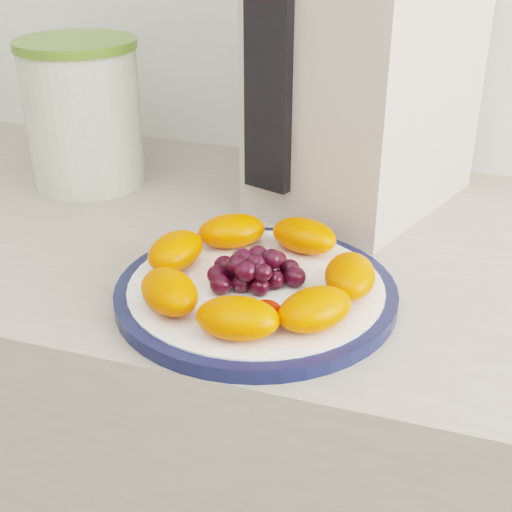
% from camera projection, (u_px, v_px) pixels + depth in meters
% --- Properties ---
extents(counter, '(3.50, 0.60, 0.90)m').
position_uv_depth(counter, '(216.00, 488.00, 1.11)').
color(counter, '#A29788').
rests_on(counter, floor).
extents(cabinet_face, '(3.48, 0.58, 0.84)m').
position_uv_depth(cabinet_face, '(217.00, 502.00, 1.12)').
color(cabinet_face, brown).
rests_on(cabinet_face, floor).
extents(plate_rim, '(0.29, 0.29, 0.01)m').
position_uv_depth(plate_rim, '(256.00, 293.00, 0.73)').
color(plate_rim, '#10163C').
rests_on(plate_rim, counter).
extents(plate_face, '(0.26, 0.26, 0.02)m').
position_uv_depth(plate_face, '(256.00, 292.00, 0.73)').
color(plate_face, white).
rests_on(plate_face, counter).
extents(canister, '(0.19, 0.19, 0.19)m').
position_uv_depth(canister, '(84.00, 118.00, 0.99)').
color(canister, '#35590E').
rests_on(canister, counter).
extents(canister_lid, '(0.20, 0.20, 0.01)m').
position_uv_depth(canister_lid, '(75.00, 44.00, 0.94)').
color(canister_lid, '#4C6F23').
rests_on(canister_lid, canister).
extents(appliance_body, '(0.28, 0.33, 0.35)m').
position_uv_depth(appliance_body, '(369.00, 71.00, 0.90)').
color(appliance_body, '#BAAFA1').
rests_on(appliance_body, counter).
extents(appliance_panel, '(0.06, 0.04, 0.26)m').
position_uv_depth(appliance_panel, '(269.00, 83.00, 0.82)').
color(appliance_panel, black).
rests_on(appliance_panel, appliance_body).
extents(fruit_plate, '(0.25, 0.25, 0.04)m').
position_uv_depth(fruit_plate, '(254.00, 272.00, 0.72)').
color(fruit_plate, '#FF4700').
rests_on(fruit_plate, plate_face).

